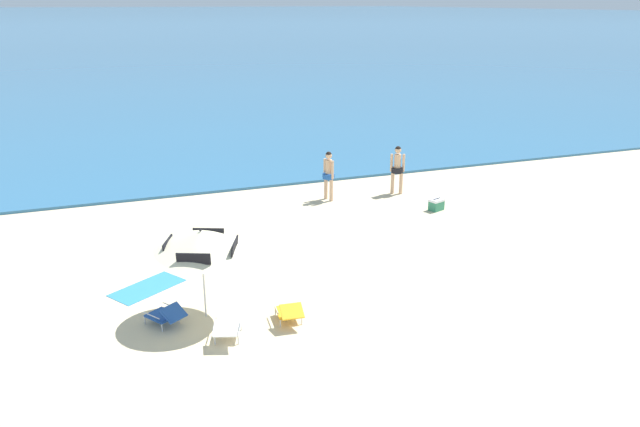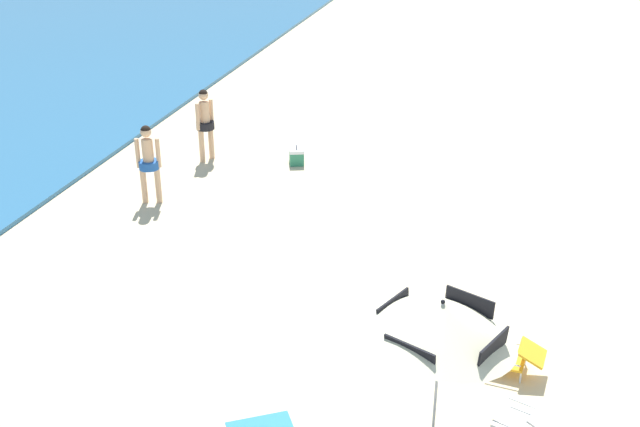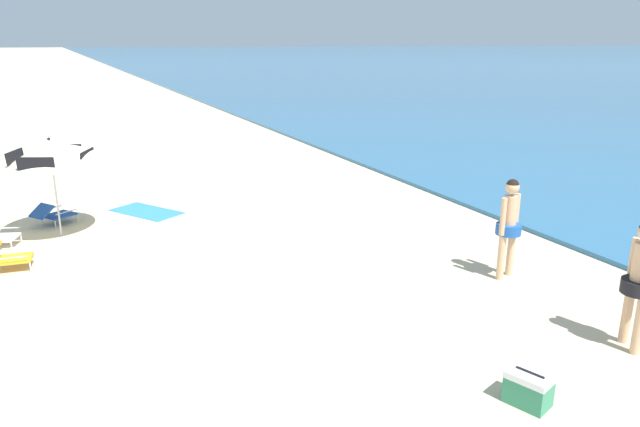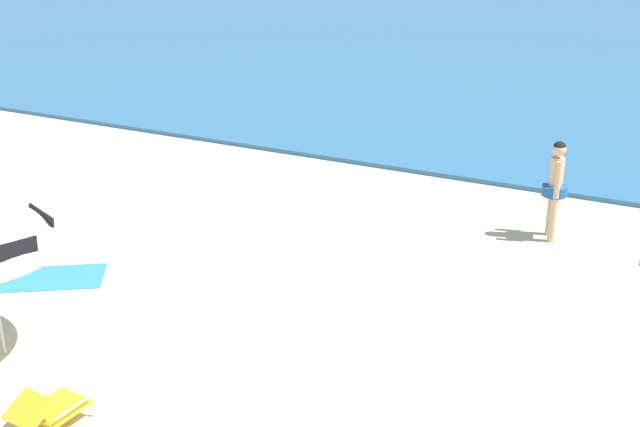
% 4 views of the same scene
% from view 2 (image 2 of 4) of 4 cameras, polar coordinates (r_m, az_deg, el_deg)
% --- Properties ---
extents(ground_plane, '(800.00, 800.00, 0.00)m').
position_cam_2_polar(ground_plane, '(14.90, 15.67, -5.54)').
color(ground_plane, beige).
extents(beach_umbrella_striped_main, '(2.72, 2.74, 2.21)m').
position_cam_2_polar(beach_umbrella_striped_main, '(10.43, 8.62, -7.44)').
color(beach_umbrella_striped_main, silver).
rests_on(beach_umbrella_striped_main, ground).
extents(lounge_chair_under_umbrella, '(0.63, 0.93, 0.51)m').
position_cam_2_polar(lounge_chair_under_umbrella, '(12.68, 13.62, -9.83)').
color(lounge_chair_under_umbrella, gold).
rests_on(lounge_chair_under_umbrella, ground).
extents(lounge_chair_facing_sea, '(0.78, 0.99, 0.51)m').
position_cam_2_polar(lounge_chair_facing_sea, '(11.50, 14.58, -14.16)').
color(lounge_chair_facing_sea, white).
rests_on(lounge_chair_facing_sea, ground).
extents(person_standing_near_shore, '(0.50, 0.44, 1.81)m').
position_cam_2_polar(person_standing_near_shore, '(19.92, -8.16, 6.60)').
color(person_standing_near_shore, '#D8A87F').
rests_on(person_standing_near_shore, ground).
extents(person_standing_beside, '(0.44, 0.51, 1.79)m').
position_cam_2_polar(person_standing_beside, '(17.77, -12.08, 3.82)').
color(person_standing_beside, '#D8A87F').
rests_on(person_standing_beside, ground).
extents(cooler_box, '(0.59, 0.50, 0.43)m').
position_cam_2_polar(cooler_box, '(19.82, -1.67, 4.14)').
color(cooler_box, '#2D7F5B').
rests_on(cooler_box, ground).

